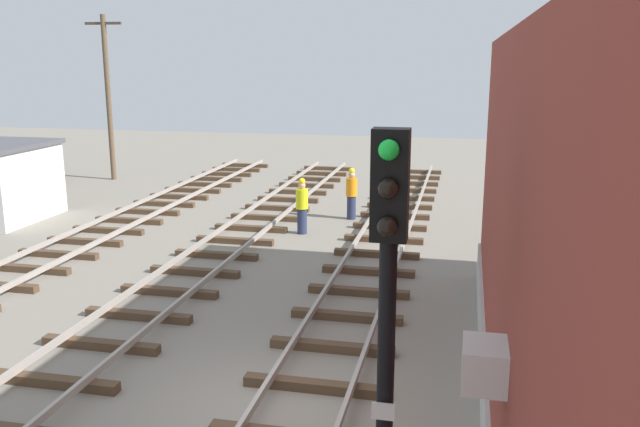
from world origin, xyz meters
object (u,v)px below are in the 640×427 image
(control_hut, at_px, (0,182))
(track_worker_foreground, at_px, (351,194))
(signal_mast, at_px, (387,314))
(utility_pole_far, at_px, (108,95))
(track_worker_distant, at_px, (302,206))
(parked_car_black, at_px, (8,163))

(control_hut, distance_m, track_worker_foreground, 12.54)
(signal_mast, xyz_separation_m, utility_pole_far, (-15.76, 22.60, 0.82))
(track_worker_distant, bearing_deg, control_hut, -178.09)
(control_hut, height_order, parked_car_black, control_hut)
(utility_pole_far, xyz_separation_m, track_worker_distant, (11.27, -7.98, -3.07))
(track_worker_foreground, bearing_deg, utility_pole_far, 155.91)
(control_hut, relative_size, track_worker_distant, 2.03)
(utility_pole_far, bearing_deg, track_worker_foreground, -24.09)
(signal_mast, relative_size, parked_car_black, 1.20)
(signal_mast, bearing_deg, control_hut, 137.36)
(signal_mast, xyz_separation_m, track_worker_distant, (-4.49, 14.62, -2.25))
(signal_mast, distance_m, parked_car_black, 29.18)
(signal_mast, bearing_deg, parked_car_black, 133.98)
(control_hut, bearing_deg, track_worker_foreground, 12.69)
(utility_pole_far, relative_size, track_worker_foreground, 4.08)
(control_hut, bearing_deg, parked_car_black, 125.25)
(track_worker_foreground, bearing_deg, control_hut, -167.31)
(control_hut, xyz_separation_m, parked_car_black, (-4.72, 6.68, -0.49))
(control_hut, xyz_separation_m, track_worker_distant, (10.98, 0.37, -0.46))
(signal_mast, xyz_separation_m, track_worker_foreground, (-3.25, 17.01, -2.25))
(utility_pole_far, distance_m, track_worker_foreground, 14.04)
(parked_car_black, distance_m, utility_pole_far, 5.67)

